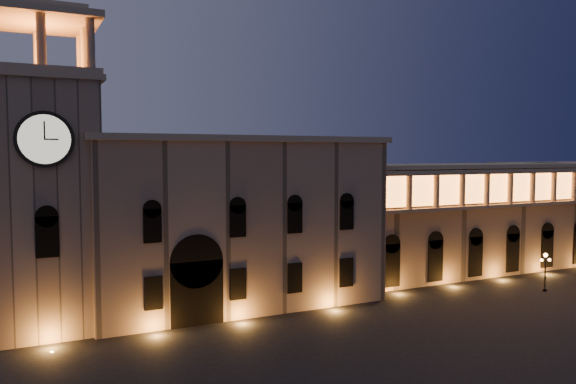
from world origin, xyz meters
name	(u,v)px	position (x,y,z in m)	size (l,w,h in m)	color
ground	(368,371)	(0.00, 0.00, 0.00)	(160.00, 160.00, 0.00)	black
government_building	(235,221)	(-2.08, 21.93, 8.77)	(30.80, 12.80, 17.60)	#8C715B
clock_tower	(44,191)	(-20.50, 20.98, 12.50)	(9.80, 9.80, 32.40)	#8C715B
colonnade_wing	(467,217)	(32.00, 23.92, 7.33)	(40.60, 11.50, 14.50)	#876C56
secondary_building	(560,208)	(58.00, 30.00, 7.00)	(20.00, 12.00, 14.00)	#876C56
street_lamp_near	(545,269)	(31.96, 11.24, 2.64)	(1.50, 0.58, 4.42)	black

